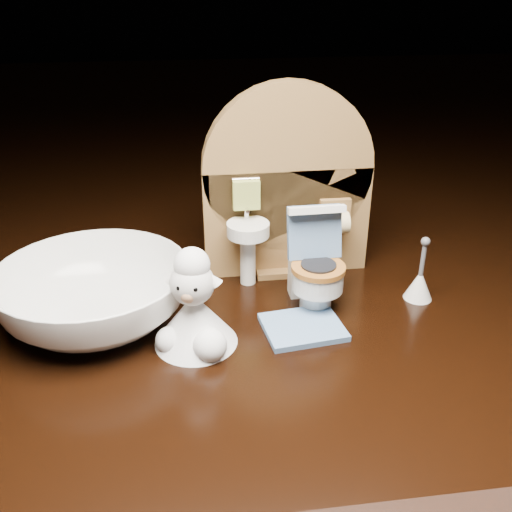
{
  "coord_description": "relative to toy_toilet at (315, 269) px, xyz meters",
  "views": [
    {
      "loc": [
        -0.08,
        -0.34,
        0.22
      ],
      "look_at": [
        -0.03,
        0.0,
        0.05
      ],
      "focal_mm": 40.0,
      "sensor_mm": 36.0,
      "label": 1
    }
  ],
  "objects": [
    {
      "name": "toilet_brush",
      "position": [
        0.08,
        -0.0,
        -0.01
      ],
      "size": [
        0.02,
        0.02,
        0.05
      ],
      "color": "white",
      "rests_on": "ground"
    },
    {
      "name": "backdrop_panel",
      "position": [
        -0.01,
        0.05,
        0.04
      ],
      "size": [
        0.13,
        0.05,
        0.15
      ],
      "color": "olive",
      "rests_on": "ground"
    },
    {
      "name": "ceramic_bowl",
      "position": [
        -0.16,
        -0.0,
        -0.01
      ],
      "size": [
        0.17,
        0.17,
        0.04
      ],
      "primitive_type": "imported",
      "rotation": [
        0.0,
        0.0,
        -0.38
      ],
      "color": "white",
      "rests_on": "ground"
    },
    {
      "name": "bath_mat",
      "position": [
        -0.01,
        -0.03,
        -0.03
      ],
      "size": [
        0.06,
        0.05,
        0.0
      ],
      "primitive_type": "cube",
      "rotation": [
        0.0,
        0.0,
        0.13
      ],
      "color": "#597CAA",
      "rests_on": "ground"
    },
    {
      "name": "plush_lamb",
      "position": [
        -0.09,
        -0.04,
        -0.0
      ],
      "size": [
        0.05,
        0.06,
        0.07
      ],
      "rotation": [
        0.0,
        0.0,
        -0.28
      ],
      "color": "white",
      "rests_on": "ground"
    },
    {
      "name": "toy_toilet",
      "position": [
        0.0,
        0.0,
        0.0
      ],
      "size": [
        0.04,
        0.05,
        0.08
      ],
      "rotation": [
        0.0,
        0.0,
        0.02
      ],
      "color": "white",
      "rests_on": "ground"
    }
  ]
}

